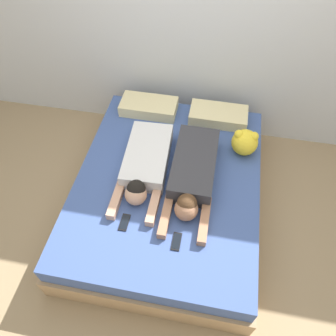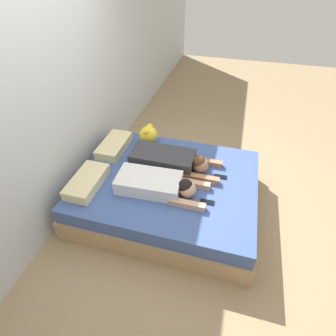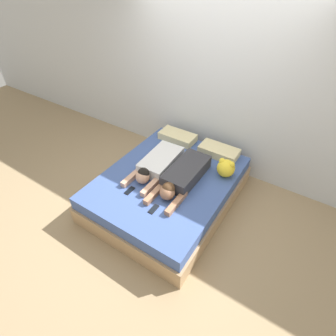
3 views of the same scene
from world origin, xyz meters
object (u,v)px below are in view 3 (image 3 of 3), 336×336
(cell_phone_left, at_px, (130,190))
(cell_phone_right, at_px, (154,209))
(pillow_head_right, at_px, (219,151))
(person_right, at_px, (182,176))
(pillow_head_left, at_px, (178,137))
(plush_toy, at_px, (226,168))
(bed, at_px, (168,189))
(person_left, at_px, (157,164))

(cell_phone_left, xyz_separation_m, cell_phone_right, (0.44, -0.09, 0.00))
(pillow_head_right, distance_m, person_right, 0.83)
(cell_phone_right, bearing_deg, pillow_head_left, 110.78)
(cell_phone_right, bearing_deg, person_right, 86.79)
(plush_toy, bearing_deg, pillow_head_right, 124.97)
(bed, distance_m, person_left, 0.38)
(bed, bearing_deg, plush_toy, 35.42)
(cell_phone_left, distance_m, cell_phone_right, 0.45)
(person_left, bearing_deg, cell_phone_right, -58.13)
(pillow_head_left, distance_m, cell_phone_left, 1.34)
(pillow_head_left, relative_size, pillow_head_right, 1.00)
(plush_toy, bearing_deg, person_right, -134.31)
(person_right, bearing_deg, cell_phone_right, -93.21)
(pillow_head_left, distance_m, cell_phone_right, 1.52)
(bed, relative_size, person_right, 1.92)
(pillow_head_right, bearing_deg, pillow_head_left, 180.00)
(cell_phone_left, height_order, plush_toy, plush_toy)
(person_left, xyz_separation_m, cell_phone_left, (-0.04, -0.55, -0.08))
(cell_phone_left, relative_size, plush_toy, 0.59)
(pillow_head_left, relative_size, cell_phone_left, 3.81)
(person_left, bearing_deg, pillow_head_right, 53.65)
(bed, xyz_separation_m, pillow_head_right, (0.36, 0.83, 0.29))
(pillow_head_left, bearing_deg, cell_phone_right, -69.22)
(bed, relative_size, cell_phone_right, 13.79)
(plush_toy, bearing_deg, person_left, -154.81)
(person_left, distance_m, cell_phone_right, 0.75)
(pillow_head_right, xyz_separation_m, plush_toy, (0.27, -0.39, 0.07))
(person_left, height_order, plush_toy, plush_toy)
(cell_phone_right, relative_size, plush_toy, 0.59)
(person_right, xyz_separation_m, cell_phone_right, (-0.03, -0.60, -0.09))
(bed, height_order, cell_phone_left, cell_phone_left)
(bed, bearing_deg, pillow_head_left, 113.38)
(pillow_head_right, height_order, person_right, person_right)
(person_right, height_order, cell_phone_right, person_right)
(person_left, bearing_deg, bed, -13.02)
(pillow_head_left, height_order, cell_phone_right, pillow_head_left)
(pillow_head_left, height_order, person_right, person_right)
(pillow_head_left, distance_m, person_left, 0.80)
(person_right, bearing_deg, cell_phone_left, -132.39)
(pillow_head_right, height_order, person_left, person_left)
(person_right, relative_size, cell_phone_left, 7.20)
(cell_phone_right, bearing_deg, cell_phone_left, 168.89)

